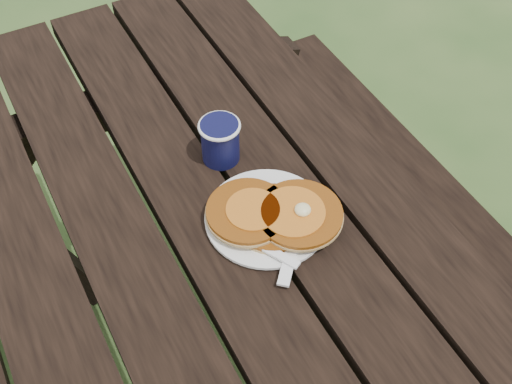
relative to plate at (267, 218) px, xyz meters
name	(u,v)px	position (x,y,z in m)	size (l,w,h in m)	color
plate	(267,218)	(0.00, 0.00, 0.00)	(0.21, 0.21, 0.01)	white
pancake_stack	(275,214)	(0.01, -0.01, 0.02)	(0.22, 0.19, 0.04)	#89460F
knife	(294,241)	(0.01, -0.07, 0.01)	(0.02, 0.18, 0.01)	white
fork	(270,250)	(-0.03, -0.07, 0.01)	(0.03, 0.16, 0.01)	white
coffee_cup	(220,139)	(0.00, 0.17, 0.04)	(0.08, 0.08, 0.09)	#0D0E35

